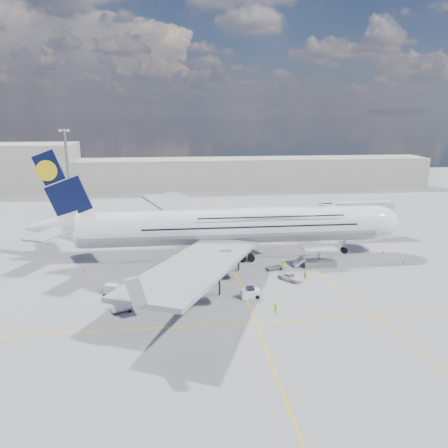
{
  "coord_description": "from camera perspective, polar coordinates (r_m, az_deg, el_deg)",
  "views": [
    {
      "loc": [
        -11.04,
        -77.01,
        29.79
      ],
      "look_at": [
        -1.53,
        8.0,
        7.8
      ],
      "focal_mm": 35.0,
      "sensor_mm": 36.0,
      "label": 1
    }
  ],
  "objects": [
    {
      "name": "taxi_line_cross",
      "position": [
        65.26,
        4.17,
        -12.78
      ],
      "size": [
        120.0,
        0.25,
        0.01
      ],
      "primitive_type": "cube",
      "color": "yellow",
      "rests_on": "ground"
    },
    {
      "name": "crew_loader",
      "position": [
        81.57,
        10.53,
        -6.65
      ],
      "size": [
        0.99,
        1.0,
        1.63
      ],
      "primitive_type": "imported",
      "rotation": [
        0.0,
        0.0,
        -0.84
      ],
      "color": "#C6DF17",
      "rests_on": "ground"
    },
    {
      "name": "baggage_tug",
      "position": [
        72.91,
        3.45,
        -9.0
      ],
      "size": [
        3.21,
        1.78,
        1.91
      ],
      "rotation": [
        0.0,
        0.0,
        0.12
      ],
      "color": "silver",
      "rests_on": "ground"
    },
    {
      "name": "dolly_back",
      "position": [
        76.42,
        -10.21,
        -8.5
      ],
      "size": [
        3.36,
        2.92,
        0.44
      ],
      "rotation": [
        0.0,
        0.0,
        0.56
      ],
      "color": "gray",
      "rests_on": "ground"
    },
    {
      "name": "cone_tail",
      "position": [
        88.19,
        -17.77,
        -5.86
      ],
      "size": [
        0.44,
        0.44,
        0.56
      ],
      "color": "#EA4A0C",
      "rests_on": "ground"
    },
    {
      "name": "taxi_line_diag",
      "position": [
        95.32,
        9.2,
        -3.99
      ],
      "size": [
        14.16,
        99.06,
        0.01
      ],
      "primitive_type": "cube",
      "rotation": [
        0.0,
        0.0,
        0.14
      ],
      "color": "yellow",
      "rests_on": "ground"
    },
    {
      "name": "dolly_nose_near",
      "position": [
        86.05,
        6.55,
        -5.69
      ],
      "size": [
        3.4,
        2.42,
        0.45
      ],
      "rotation": [
        0.0,
        0.0,
        0.28
      ],
      "color": "gray",
      "rests_on": "ground"
    },
    {
      "name": "cargo_loader",
      "position": [
        89.31,
        12.19,
        -4.56
      ],
      "size": [
        8.53,
        3.2,
        3.67
      ],
      "color": "silver",
      "rests_on": "ground"
    },
    {
      "name": "service_van",
      "position": [
        80.94,
        8.7,
        -6.85
      ],
      "size": [
        4.72,
        5.05,
        1.32
      ],
      "primitive_type": "imported",
      "rotation": [
        0.0,
        0.0,
        0.69
      ],
      "color": "white",
      "rests_on": "ground"
    },
    {
      "name": "dolly_row_b",
      "position": [
        69.9,
        -13.23,
        -10.24
      ],
      "size": [
        3.62,
        2.81,
        2.03
      ],
      "rotation": [
        0.0,
        0.0,
        0.4
      ],
      "color": "gray",
      "rests_on": "ground"
    },
    {
      "name": "cone_wing_right_outer",
      "position": [
        73.95,
        -7.71,
        -9.27
      ],
      "size": [
        0.41,
        0.41,
        0.52
      ],
      "color": "#EA4A0C",
      "rests_on": "ground"
    },
    {
      "name": "dolly_row_c",
      "position": [
        71.55,
        -6.83,
        -9.37
      ],
      "size": [
        3.51,
        2.73,
        1.97
      ],
      "rotation": [
        0.0,
        0.0,
        0.39
      ],
      "color": "gray",
      "rests_on": "ground"
    },
    {
      "name": "crew_tug",
      "position": [
        67.94,
        6.75,
        -10.84
      ],
      "size": [
        1.35,
        1.03,
        1.84
      ],
      "primitive_type": "imported",
      "rotation": [
        0.0,
        0.0,
        -0.33
      ],
      "color": "#B3E618",
      "rests_on": "ground"
    },
    {
      "name": "hangar",
      "position": [
        187.73,
        -24.83,
        6.74
      ],
      "size": [
        40.0,
        22.0,
        18.0
      ],
      "primitive_type": "cube",
      "color": "#B2AD9E",
      "rests_on": "ground"
    },
    {
      "name": "cone_wing_right_inner",
      "position": [
        72.84,
        -3.94,
        -9.52
      ],
      "size": [
        0.45,
        0.45,
        0.57
      ],
      "color": "#EA4A0C",
      "rests_on": "ground"
    },
    {
      "name": "cone_nose",
      "position": [
        101.15,
        20.02,
        -3.46
      ],
      "size": [
        0.44,
        0.44,
        0.56
      ],
      "color": "#EA4A0C",
      "rests_on": "ground"
    },
    {
      "name": "catering_truck_outer",
      "position": [
        116.79,
        -10.88,
        0.28
      ],
      "size": [
        6.99,
        5.28,
        3.85
      ],
      "rotation": [
        0.0,
        0.0,
        -0.56
      ],
      "color": "gray",
      "rests_on": "ground"
    },
    {
      "name": "cone_wing_left_outer",
      "position": [
        119.03,
        -9.07,
        -0.13
      ],
      "size": [
        0.44,
        0.44,
        0.56
      ],
      "color": "#EA4A0C",
      "rests_on": "ground"
    },
    {
      "name": "crew_van",
      "position": [
        86.16,
        7.8,
        -5.26
      ],
      "size": [
        1.14,
        1.08,
        1.97
      ],
      "primitive_type": "imported",
      "rotation": [
        0.0,
        0.0,
        2.49
      ],
      "color": "#C4EA18",
      "rests_on": "ground"
    },
    {
      "name": "crew_wing",
      "position": [
        78.06,
        -8.68,
        -7.41
      ],
      "size": [
        0.75,
        1.24,
        1.97
      ],
      "primitive_type": "imported",
      "rotation": [
        0.0,
        0.0,
        1.33
      ],
      "color": "#C9FA1A",
      "rests_on": "ground"
    },
    {
      "name": "crew_nose",
      "position": [
        95.07,
        22.4,
        -4.49
      ],
      "size": [
        0.65,
        0.66,
        1.53
      ],
      "primitive_type": "imported",
      "rotation": [
        0.0,
        0.0,
        0.82
      ],
      "color": "#ACF419",
      "rests_on": "ground"
    },
    {
      "name": "dolly_nose_far",
      "position": [
        82.26,
        8.15,
        -6.71
      ],
      "size": [
        3.41,
        2.66,
        0.44
      ],
      "rotation": [
        0.0,
        0.0,
        -0.4
      ],
      "color": "gray",
      "rests_on": "ground"
    },
    {
      "name": "tree_line",
      "position": [
        224.42,
        6.87,
        7.72
      ],
      "size": [
        160.0,
        6.0,
        8.0
      ],
      "primitive_type": "cube",
      "color": "#193814",
      "rests_on": "ground"
    },
    {
      "name": "taxi_line_main",
      "position": [
        83.31,
        1.67,
        -6.54
      ],
      "size": [
        0.25,
        220.0,
        0.01
      ],
      "primitive_type": "cube",
      "color": "yellow",
      "rests_on": "ground"
    },
    {
      "name": "catering_truck_inner",
      "position": [
        112.24,
        -4.67,
        0.12
      ],
      "size": [
        7.67,
        3.06,
        4.57
      ],
      "rotation": [
        0.0,
        0.0,
        -0.03
      ],
      "color": "gray",
      "rests_on": "ground"
    },
    {
      "name": "dolly_row_a",
      "position": [
        76.23,
        -14.45,
        -8.25
      ],
      "size": [
        3.31,
        2.47,
        1.87
      ],
      "rotation": [
        0.0,
        0.0,
        -0.34
      ],
      "color": "gray",
      "rests_on": "ground"
    },
    {
      "name": "airliner",
      "position": [
        90.69,
        0.98,
        -0.23
      ],
      "size": [
        77.26,
        79.15,
        23.71
      ],
      "color": "white",
      "rests_on": "ground"
    },
    {
      "name": "terminal",
      "position": [
        174.0,
        -2.71,
        6.54
      ],
      "size": [
        180.0,
        16.0,
        12.0
      ],
      "primitive_type": "cube",
      "color": "#B2AD9E",
      "rests_on": "ground"
    },
    {
      "name": "jet_bridge",
      "position": [
        108.57,
        15.88,
        1.66
      ],
      "size": [
        18.8,
        12.1,
        8.5
      ],
      "color": "#B7B7BC",
      "rests_on": "ground"
    },
    {
      "name": "cone_wing_left_inner",
      "position": [
        104.48,
        -6.64,
        -2.08
      ],
      "size": [
        0.48,
        0.48,
        0.6
      ],
      "color": "#EA4A0C",
      "rests_on": "ground"
    },
    {
      "name": "light_mast",
      "position": [
        126.49,
        -19.67,
        6.05
      ],
      "size": [
        3.0,
        0.7,
        25.5
      ],
      "color": "gray",
      "rests_on": "ground"
    },
    {
      "name": "ground",
      "position": [
        83.31,
        1.67,
        -6.54
      ],
      "size": [
        300.0,
        300.0,
        0.0
      ],
      "primitive_type": "plane",
      "color": "gray",
      "rests_on": "ground"
    }
  ]
}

